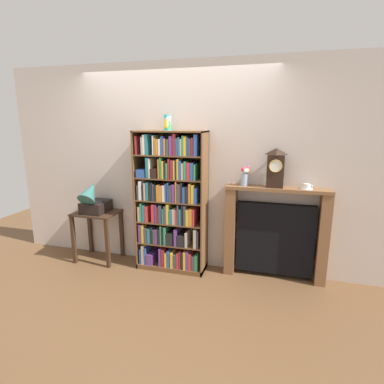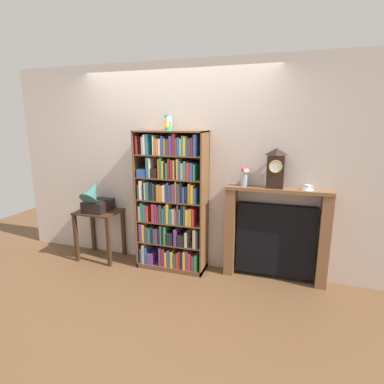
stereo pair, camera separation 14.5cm
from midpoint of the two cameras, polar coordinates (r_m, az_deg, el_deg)
name	(u,v)px [view 2 (the right image)]	position (r m, az deg, el deg)	size (l,w,h in m)	color
ground_plane	(171,270)	(4.12, -2.99, -14.26)	(7.95, 6.40, 0.02)	brown
wall_back	(185,167)	(3.95, -0.17, 4.60)	(4.95, 0.08, 2.60)	beige
bookshelf	(171,205)	(3.87, -2.79, -2.37)	(0.88, 0.35, 1.77)	brown
cup_stack	(168,123)	(3.80, -3.37, 12.77)	(0.09, 0.09, 0.19)	#28B2B7
side_table_left	(99,223)	(4.40, -15.95, -5.58)	(0.57, 0.44, 0.69)	#382316
gramophone	(95,199)	(4.27, -16.61, -1.20)	(0.30, 0.47, 0.48)	black
fireplace_mantel	(275,235)	(3.82, 16.29, -7.77)	(1.19, 0.20, 1.13)	brown
mantel_clock	(276,168)	(3.61, 16.43, 4.25)	(0.19, 0.14, 0.45)	black
flower_vase	(245,176)	(3.65, 10.98, 2.94)	(0.10, 0.11, 0.23)	#99B2D1
teacup_with_saucer	(308,188)	(3.65, 21.78, 0.73)	(0.13, 0.13, 0.06)	white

